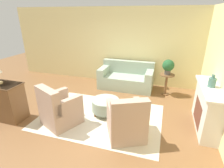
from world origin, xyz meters
TOP-DOWN VIEW (x-y plane):
  - ground_plane at (0.00, 0.00)m, footprint 16.00×16.00m
  - wall_back at (0.00, 2.74)m, footprint 9.37×0.12m
  - rug at (0.00, 0.00)m, footprint 3.15×2.21m
  - couch at (0.19, 2.17)m, footprint 1.91×0.93m
  - armchair_left at (-0.84, -0.59)m, footprint 1.03×1.04m
  - armchair_right at (0.84, -0.59)m, footprint 1.03×1.04m
  - ottoman_table at (0.08, 0.17)m, footprint 0.74×0.74m
  - side_table at (1.59, 1.99)m, footprint 0.49×0.49m
  - fireplace at (2.53, 0.34)m, footprint 0.44×1.58m
  - dresser at (-2.34, -0.76)m, footprint 1.07×0.54m
  - vase_mantel_near at (2.52, 0.34)m, footprint 0.16×0.16m
  - potted_plant_on_side_table at (1.59, 1.99)m, footprint 0.37×0.37m

SIDE VIEW (x-z plane):
  - ground_plane at x=0.00m, z-range 0.00..0.00m
  - rug at x=0.00m, z-range 0.00..0.01m
  - ottoman_table at x=0.08m, z-range 0.07..0.50m
  - couch at x=0.19m, z-range -0.13..0.81m
  - armchair_left at x=-0.84m, z-range -0.12..0.90m
  - armchair_right at x=0.84m, z-range -0.12..0.90m
  - side_table at x=1.59m, z-range 0.12..0.83m
  - dresser at x=-2.34m, z-range 0.02..0.98m
  - fireplace at x=2.53m, z-range 0.03..1.08m
  - potted_plant_on_side_table at x=1.59m, z-range 0.75..1.24m
  - vase_mantel_near at x=2.52m, z-range 1.02..1.31m
  - wall_back at x=0.00m, z-range 0.00..2.80m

